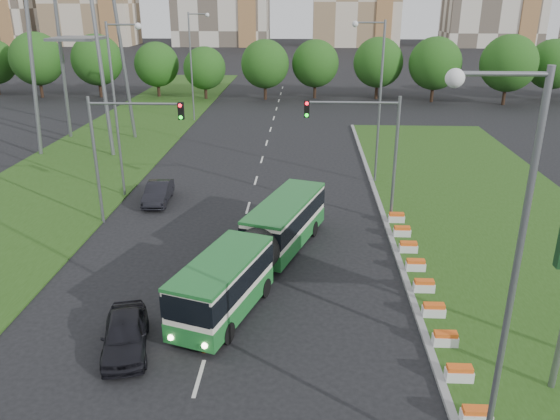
# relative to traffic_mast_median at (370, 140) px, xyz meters

# --- Properties ---
(ground) EXTENTS (360.00, 360.00, 0.00)m
(ground) POSITION_rel_traffic_mast_median_xyz_m (-4.78, -10.00, -5.35)
(ground) COLOR black
(ground) RESTS_ON ground
(grass_median) EXTENTS (14.00, 60.00, 0.15)m
(grass_median) POSITION_rel_traffic_mast_median_xyz_m (8.22, -2.00, -5.27)
(grass_median) COLOR #254814
(grass_median) RESTS_ON ground
(median_kerb) EXTENTS (0.30, 60.00, 0.18)m
(median_kerb) POSITION_rel_traffic_mast_median_xyz_m (1.27, -2.00, -5.26)
(median_kerb) COLOR gray
(median_kerb) RESTS_ON ground
(left_verge) EXTENTS (12.00, 110.00, 0.10)m
(left_verge) POSITION_rel_traffic_mast_median_xyz_m (-22.78, 15.00, -5.30)
(left_verge) COLOR #254814
(left_verge) RESTS_ON ground
(lane_markings) EXTENTS (0.20, 100.00, 0.01)m
(lane_markings) POSITION_rel_traffic_mast_median_xyz_m (-7.78, 10.00, -5.35)
(lane_markings) COLOR silver
(lane_markings) RESTS_ON ground
(flower_planters) EXTENTS (1.10, 18.10, 0.60)m
(flower_planters) POSITION_rel_traffic_mast_median_xyz_m (1.92, -9.20, -4.90)
(flower_planters) COLOR silver
(flower_planters) RESTS_ON grass_median
(traffic_mast_median) EXTENTS (5.76, 0.32, 8.00)m
(traffic_mast_median) POSITION_rel_traffic_mast_median_xyz_m (0.00, 0.00, 0.00)
(traffic_mast_median) COLOR slate
(traffic_mast_median) RESTS_ON ground
(traffic_mast_left) EXTENTS (5.76, 0.32, 8.00)m
(traffic_mast_left) POSITION_rel_traffic_mast_median_xyz_m (-15.16, -1.00, 0.00)
(traffic_mast_left) COLOR slate
(traffic_mast_left) RESTS_ON ground
(street_lamps) EXTENTS (36.00, 60.00, 12.00)m
(street_lamps) POSITION_rel_traffic_mast_median_xyz_m (-7.78, 0.00, 0.65)
(street_lamps) COLOR slate
(street_lamps) RESTS_ON ground
(tree_line) EXTENTS (120.00, 8.00, 9.00)m
(tree_line) POSITION_rel_traffic_mast_median_xyz_m (5.22, 45.00, -0.85)
(tree_line) COLOR #235416
(tree_line) RESTS_ON ground
(articulated_bus) EXTENTS (2.33, 14.92, 2.46)m
(articulated_bus) POSITION_rel_traffic_mast_median_xyz_m (-6.33, -7.50, -3.85)
(articulated_bus) COLOR silver
(articulated_bus) RESTS_ON ground
(car_left_near) EXTENTS (2.75, 4.65, 1.48)m
(car_left_near) POSITION_rel_traffic_mast_median_xyz_m (-11.07, -14.33, -4.61)
(car_left_near) COLOR black
(car_left_near) RESTS_ON ground
(car_left_far) EXTENTS (1.78, 4.45, 1.44)m
(car_left_far) POSITION_rel_traffic_mast_median_xyz_m (-14.15, 2.76, -4.63)
(car_left_far) COLOR black
(car_left_far) RESTS_ON ground
(pedestrian) EXTENTS (0.51, 0.72, 1.85)m
(pedestrian) POSITION_rel_traffic_mast_median_xyz_m (-7.86, -14.21, -4.42)
(pedestrian) COLOR gray
(pedestrian) RESTS_ON ground
(shopping_trolley) EXTENTS (0.31, 0.33, 0.53)m
(shopping_trolley) POSITION_rel_traffic_mast_median_xyz_m (-7.55, -13.98, -5.09)
(shopping_trolley) COLOR #D8500B
(shopping_trolley) RESTS_ON ground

